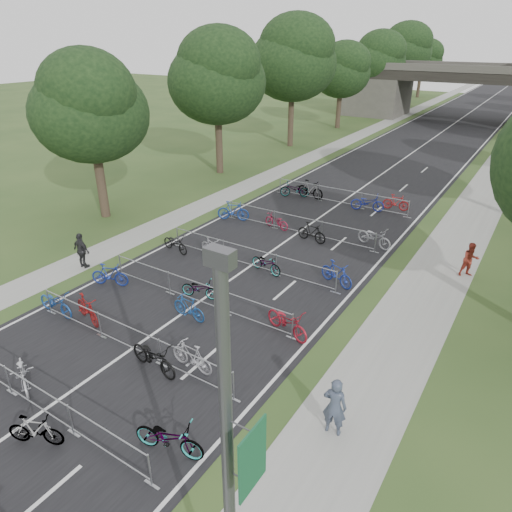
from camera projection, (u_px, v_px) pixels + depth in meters
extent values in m
cube|color=black|center=(429.00, 141.00, 48.91)|extent=(11.00, 140.00, 0.01)
cube|color=gray|center=(512.00, 150.00, 45.02)|extent=(3.00, 140.00, 0.01)
cube|color=gray|center=(362.00, 134.00, 52.56)|extent=(2.00, 140.00, 0.01)
cube|color=silver|center=(429.00, 141.00, 48.91)|extent=(0.12, 140.00, 0.00)
cube|color=#484740|center=(376.00, 96.00, 64.76)|extent=(8.00, 8.00, 5.00)
cube|color=black|center=(466.00, 76.00, 57.81)|extent=(30.00, 8.00, 1.20)
cube|color=#484740|center=(462.00, 69.00, 54.50)|extent=(30.00, 0.40, 0.90)
cube|color=#484740|center=(473.00, 66.00, 60.24)|extent=(30.00, 0.40, 0.90)
cylinder|color=#4C4C51|center=(229.00, 503.00, 6.83)|extent=(0.18, 0.18, 8.00)
cube|color=#4C4C51|center=(220.00, 258.00, 5.03)|extent=(0.35, 0.18, 0.22)
cube|color=#175334|center=(253.00, 459.00, 6.10)|extent=(0.03, 0.65, 1.10)
cylinder|color=#33261C|center=(101.00, 184.00, 27.87)|extent=(0.56, 0.56, 4.20)
ellipsoid|color=black|center=(91.00, 114.00, 26.07)|extent=(6.72, 6.72, 5.51)
sphere|color=black|center=(86.00, 91.00, 24.82)|extent=(5.38, 5.38, 5.38)
sphere|color=black|center=(94.00, 127.00, 27.06)|extent=(4.37, 4.37, 4.37)
cylinder|color=#33261C|center=(219.00, 144.00, 36.83)|extent=(0.56, 0.56, 4.72)
ellipsoid|color=black|center=(217.00, 83.00, 34.81)|extent=(7.56, 7.56, 6.20)
sphere|color=black|center=(219.00, 62.00, 33.48)|extent=(6.05, 6.05, 6.05)
sphere|color=black|center=(216.00, 95.00, 35.84)|extent=(4.91, 4.91, 4.91)
cylinder|color=#33261C|center=(291.00, 120.00, 45.80)|extent=(0.56, 0.56, 5.25)
ellipsoid|color=black|center=(293.00, 64.00, 43.54)|extent=(8.40, 8.40, 6.89)
sphere|color=black|center=(296.00, 45.00, 42.14)|extent=(6.72, 6.72, 6.72)
sphere|color=black|center=(290.00, 75.00, 44.62)|extent=(5.46, 5.46, 5.46)
cylinder|color=#33261C|center=(339.00, 110.00, 55.10)|extent=(0.56, 0.56, 4.20)
ellipsoid|color=black|center=(341.00, 73.00, 53.30)|extent=(6.72, 6.72, 5.51)
sphere|color=black|center=(345.00, 61.00, 52.04)|extent=(5.38, 5.38, 5.38)
sphere|color=black|center=(339.00, 81.00, 54.29)|extent=(4.37, 4.37, 4.37)
cylinder|color=#33261C|center=(373.00, 97.00, 64.06)|extent=(0.56, 0.56, 4.72)
ellipsoid|color=black|center=(377.00, 62.00, 62.03)|extent=(7.56, 7.56, 6.20)
sphere|color=black|center=(381.00, 50.00, 60.70)|extent=(6.05, 6.05, 6.05)
sphere|color=black|center=(374.00, 69.00, 63.07)|extent=(4.91, 4.91, 4.91)
cylinder|color=#33261C|center=(399.00, 88.00, 73.02)|extent=(0.56, 0.56, 5.25)
ellipsoid|color=black|center=(404.00, 53.00, 70.77)|extent=(8.40, 8.40, 6.89)
sphere|color=black|center=(408.00, 41.00, 69.36)|extent=(6.72, 6.72, 6.72)
sphere|color=black|center=(401.00, 60.00, 71.85)|extent=(5.46, 5.46, 5.46)
cylinder|color=#33261C|center=(419.00, 85.00, 82.33)|extent=(0.56, 0.56, 4.20)
ellipsoid|color=black|center=(423.00, 60.00, 80.53)|extent=(6.72, 6.72, 5.51)
sphere|color=black|center=(427.00, 52.00, 79.27)|extent=(5.38, 5.38, 5.38)
sphere|color=black|center=(420.00, 65.00, 81.51)|extent=(4.37, 4.37, 4.37)
cylinder|color=#94979B|center=(34.00, 386.00, 13.36)|extent=(9.20, 0.04, 0.04)
cylinder|color=#94979B|center=(40.00, 408.00, 13.74)|extent=(9.20, 0.04, 0.04)
cylinder|color=#94979B|center=(8.00, 380.00, 14.33)|extent=(0.05, 0.05, 1.10)
cube|color=#94979B|center=(12.00, 393.00, 14.56)|extent=(0.50, 0.08, 0.03)
cylinder|color=#94979B|center=(71.00, 420.00, 12.84)|extent=(0.05, 0.05, 1.10)
cube|color=#94979B|center=(74.00, 433.00, 13.07)|extent=(0.50, 0.08, 0.03)
cylinder|color=#94979B|center=(150.00, 470.00, 11.34)|extent=(0.05, 0.05, 1.10)
cube|color=#94979B|center=(152.00, 485.00, 11.58)|extent=(0.50, 0.08, 0.03)
cylinder|color=#94979B|center=(127.00, 326.00, 16.09)|extent=(9.20, 0.04, 0.04)
cylinder|color=#94979B|center=(130.00, 346.00, 16.47)|extent=(9.20, 0.04, 0.04)
cylinder|color=#94979B|center=(49.00, 301.00, 18.54)|extent=(0.05, 0.05, 1.10)
cube|color=#94979B|center=(52.00, 312.00, 18.78)|extent=(0.50, 0.08, 0.03)
cylinder|color=#94979B|center=(100.00, 324.00, 17.05)|extent=(0.05, 0.05, 1.10)
cube|color=#94979B|center=(102.00, 336.00, 17.28)|extent=(0.50, 0.08, 0.03)
cylinder|color=#94979B|center=(160.00, 352.00, 15.56)|extent=(0.05, 0.05, 1.10)
cube|color=#94979B|center=(162.00, 365.00, 15.79)|extent=(0.50, 0.08, 0.03)
cylinder|color=#94979B|center=(233.00, 386.00, 14.07)|extent=(0.05, 0.05, 1.10)
cube|color=#94979B|center=(234.00, 399.00, 14.30)|extent=(0.50, 0.08, 0.03)
cylinder|color=#94979B|center=(196.00, 282.00, 18.96)|extent=(9.20, 0.04, 0.04)
cylinder|color=#94979B|center=(197.00, 300.00, 19.34)|extent=(9.20, 0.04, 0.04)
cylinder|color=#94979B|center=(120.00, 265.00, 21.42)|extent=(0.05, 0.05, 1.10)
cube|color=#94979B|center=(122.00, 275.00, 21.65)|extent=(0.50, 0.08, 0.03)
cylinder|color=#94979B|center=(169.00, 283.00, 19.92)|extent=(0.05, 0.05, 1.10)
cube|color=#94979B|center=(170.00, 293.00, 20.16)|extent=(0.50, 0.08, 0.03)
cylinder|color=#94979B|center=(226.00, 303.00, 18.43)|extent=(0.05, 0.05, 1.10)
cube|color=#94979B|center=(226.00, 314.00, 18.67)|extent=(0.50, 0.08, 0.03)
cylinder|color=#94979B|center=(292.00, 326.00, 16.94)|extent=(0.05, 0.05, 1.10)
cube|color=#94979B|center=(292.00, 338.00, 17.17)|extent=(0.50, 0.08, 0.03)
cylinder|color=#94979B|center=(249.00, 248.00, 21.98)|extent=(9.20, 0.04, 0.04)
cylinder|color=#94979B|center=(249.00, 264.00, 22.37)|extent=(9.20, 0.04, 0.04)
cylinder|color=#94979B|center=(177.00, 237.00, 24.44)|extent=(0.05, 0.05, 1.10)
cube|color=#94979B|center=(178.00, 246.00, 24.67)|extent=(0.50, 0.08, 0.03)
cylinder|color=#94979B|center=(224.00, 250.00, 22.95)|extent=(0.05, 0.05, 1.10)
cube|color=#94979B|center=(224.00, 259.00, 23.18)|extent=(0.50, 0.08, 0.03)
cylinder|color=#94979B|center=(276.00, 265.00, 21.46)|extent=(0.05, 0.05, 1.10)
cube|color=#94979B|center=(276.00, 275.00, 21.69)|extent=(0.50, 0.08, 0.03)
cylinder|color=#94979B|center=(336.00, 282.00, 19.97)|extent=(0.05, 0.05, 1.10)
cube|color=#94979B|center=(335.00, 293.00, 20.20)|extent=(0.50, 0.08, 0.03)
cylinder|color=#94979B|center=(298.00, 217.00, 25.77)|extent=(9.20, 0.04, 0.04)
cylinder|color=#94979B|center=(297.00, 231.00, 26.15)|extent=(9.20, 0.04, 0.04)
cylinder|color=#94979B|center=(232.00, 210.00, 28.22)|extent=(0.05, 0.05, 1.10)
cube|color=#94979B|center=(232.00, 218.00, 28.46)|extent=(0.50, 0.08, 0.03)
cylinder|color=#94979B|center=(274.00, 219.00, 26.73)|extent=(0.05, 0.05, 1.10)
cube|color=#94979B|center=(274.00, 228.00, 26.96)|extent=(0.50, 0.08, 0.03)
cylinder|color=#94979B|center=(322.00, 230.00, 25.24)|extent=(0.05, 0.05, 1.10)
cube|color=#94979B|center=(321.00, 239.00, 25.47)|extent=(0.50, 0.08, 0.03)
cylinder|color=#94979B|center=(375.00, 243.00, 23.75)|extent=(0.05, 0.05, 1.10)
cube|color=#94979B|center=(374.00, 252.00, 23.98)|extent=(0.50, 0.08, 0.03)
cylinder|color=#94979B|center=(340.00, 189.00, 30.30)|extent=(9.20, 0.04, 0.04)
cylinder|color=#94979B|center=(339.00, 202.00, 30.68)|extent=(9.20, 0.04, 0.04)
cylinder|color=#94979B|center=(280.00, 185.00, 32.76)|extent=(0.05, 0.05, 1.10)
cube|color=#94979B|center=(280.00, 193.00, 32.99)|extent=(0.50, 0.08, 0.03)
cylinder|color=#94979B|center=(319.00, 193.00, 31.27)|extent=(0.05, 0.05, 1.10)
cube|color=#94979B|center=(318.00, 200.00, 31.50)|extent=(0.50, 0.08, 0.03)
cylinder|color=#94979B|center=(361.00, 201.00, 29.78)|extent=(0.05, 0.05, 1.10)
cube|color=#94979B|center=(361.00, 208.00, 30.01)|extent=(0.50, 0.08, 0.03)
cylinder|color=#94979B|center=(408.00, 209.00, 28.28)|extent=(0.05, 0.05, 1.10)
cube|color=#94979B|center=(407.00, 217.00, 28.52)|extent=(0.50, 0.08, 0.03)
imported|color=#B5B5BD|center=(23.00, 374.00, 14.66)|extent=(1.98, 1.43, 0.99)
imported|color=#94979B|center=(35.00, 431.00, 12.55)|extent=(1.68, 1.11, 0.99)
imported|color=#94979B|center=(169.00, 438.00, 12.27)|extent=(2.18, 1.17, 1.09)
imported|color=navy|center=(56.00, 303.00, 18.48)|extent=(2.00, 0.71, 1.05)
imported|color=maroon|center=(87.00, 309.00, 17.96)|extent=(1.97, 1.02, 1.14)
imported|color=black|center=(154.00, 357.00, 15.32)|extent=(2.22, 0.98, 1.13)
imported|color=#A4A3AA|center=(192.00, 356.00, 15.39)|extent=(1.78, 0.56, 1.06)
imported|color=navy|center=(110.00, 275.00, 20.59)|extent=(1.84, 1.12, 1.07)
imported|color=#94979B|center=(200.00, 289.00, 19.66)|extent=(1.79, 0.98, 0.89)
imported|color=navy|center=(189.00, 308.00, 18.19)|extent=(1.71, 0.60, 1.01)
imported|color=maroon|center=(287.00, 322.00, 17.19)|extent=(2.26, 1.36, 1.12)
imported|color=black|center=(175.00, 243.00, 23.84)|extent=(1.94, 0.95, 0.98)
imported|color=#98979E|center=(211.00, 247.00, 23.33)|extent=(1.75, 0.92, 1.01)
imported|color=#94979B|center=(266.00, 263.00, 21.76)|extent=(1.91, 0.98, 0.96)
imported|color=navy|center=(337.00, 274.00, 20.65)|extent=(1.94, 1.12, 1.12)
imported|color=navy|center=(233.00, 211.00, 27.87)|extent=(2.06, 1.23, 1.20)
imported|color=maroon|center=(276.00, 221.00, 26.73)|extent=(1.81, 0.91, 0.91)
imported|color=black|center=(312.00, 232.00, 24.99)|extent=(1.87, 0.76, 1.09)
imported|color=#B1B1BA|center=(374.00, 237.00, 24.44)|extent=(2.17, 1.23, 1.08)
imported|color=#94979B|center=(295.00, 189.00, 31.93)|extent=(2.17, 1.52, 1.08)
imported|color=#94979B|center=(310.00, 189.00, 31.67)|extent=(2.12, 0.85, 1.24)
imported|color=#1C299B|center=(367.00, 203.00, 29.40)|extent=(2.24, 1.22, 1.12)
imported|color=maroon|center=(396.00, 202.00, 29.55)|extent=(1.74, 0.65, 1.02)
imported|color=#384154|center=(335.00, 407.00, 12.74)|extent=(0.74, 0.53, 1.89)
imported|color=maroon|center=(470.00, 260.00, 21.28)|extent=(1.03, 0.99, 1.67)
imported|color=black|center=(82.00, 251.00, 22.04)|extent=(1.05, 0.44, 1.79)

